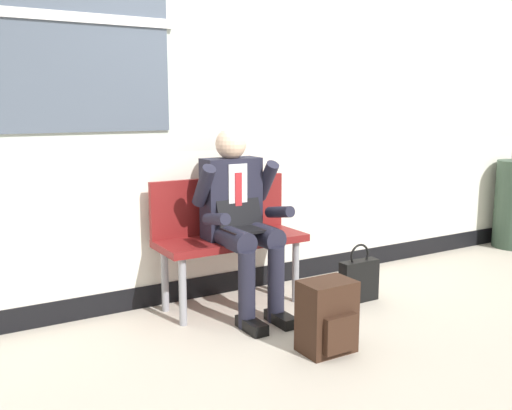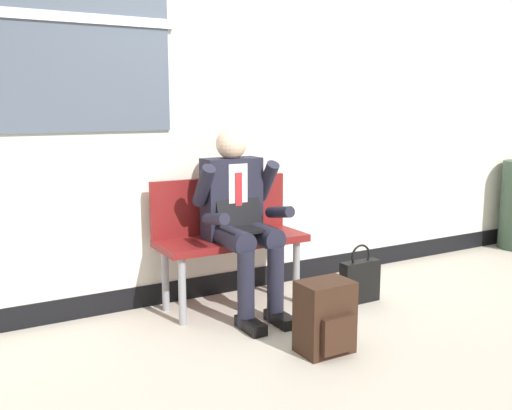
{
  "view_description": "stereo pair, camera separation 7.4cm",
  "coord_description": "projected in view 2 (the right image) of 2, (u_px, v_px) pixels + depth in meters",
  "views": [
    {
      "loc": [
        -2.0,
        -3.09,
        1.41
      ],
      "look_at": [
        -0.08,
        0.11,
        0.75
      ],
      "focal_mm": 40.09,
      "sensor_mm": 36.0,
      "label": 1
    },
    {
      "loc": [
        -1.94,
        -3.13,
        1.41
      ],
      "look_at": [
        -0.08,
        0.11,
        0.75
      ],
      "focal_mm": 40.09,
      "sensor_mm": 36.0,
      "label": 2
    }
  ],
  "objects": [
    {
      "name": "backpack",
      "position": [
        326.0,
        318.0,
        3.26
      ],
      "size": [
        0.3,
        0.26,
        0.42
      ],
      "color": "#331E14",
      "rests_on": "ground"
    },
    {
      "name": "ground_plane",
      "position": [
        274.0,
        315.0,
        3.86
      ],
      "size": [
        18.0,
        18.0,
        0.0
      ],
      "primitive_type": "plane",
      "color": "#B2A899"
    },
    {
      "name": "handbag",
      "position": [
        360.0,
        280.0,
        4.1
      ],
      "size": [
        0.31,
        0.09,
        0.43
      ],
      "color": "black",
      "rests_on": "ground"
    },
    {
      "name": "station_wall",
      "position": [
        226.0,
        93.0,
        4.16
      ],
      "size": [
        6.59,
        0.17,
        3.0
      ],
      "color": "beige",
      "rests_on": "ground"
    },
    {
      "name": "person_seated",
      "position": [
        240.0,
        216.0,
        3.83
      ],
      "size": [
        0.57,
        0.7,
        1.25
      ],
      "color": "#1E1E2D",
      "rests_on": "ground"
    },
    {
      "name": "bench_with_person",
      "position": [
        227.0,
        230.0,
        4.02
      ],
      "size": [
        1.04,
        0.42,
        0.9
      ],
      "color": "maroon",
      "rests_on": "ground"
    }
  ]
}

